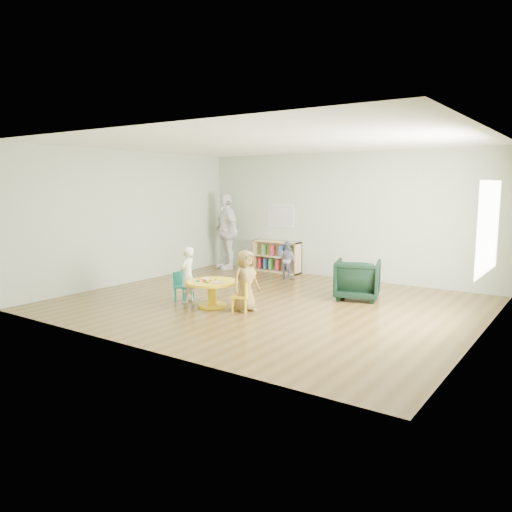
{
  "coord_description": "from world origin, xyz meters",
  "views": [
    {
      "loc": [
        4.76,
        -7.24,
        2.09
      ],
      "look_at": [
        -0.05,
        -0.3,
        0.88
      ],
      "focal_mm": 35.0,
      "sensor_mm": 36.0,
      "label": 1
    }
  ],
  "objects_px": {
    "bookshelf": "(277,257)",
    "child_right": "(246,281)",
    "armchair": "(357,279)",
    "child_left": "(188,275)",
    "kid_chair_left": "(183,285)",
    "adult_caretaker": "(226,231)",
    "kid_chair_right": "(243,295)",
    "activity_table": "(212,289)",
    "toddler": "(287,260)"
  },
  "relations": [
    {
      "from": "kid_chair_right",
      "to": "child_right",
      "type": "bearing_deg",
      "value": -40.83
    },
    {
      "from": "kid_chair_right",
      "to": "adult_caretaker",
      "type": "height_order",
      "value": "adult_caretaker"
    },
    {
      "from": "armchair",
      "to": "kid_chair_left",
      "type": "bearing_deg",
      "value": 20.09
    },
    {
      "from": "kid_chair_right",
      "to": "bookshelf",
      "type": "xyz_separation_m",
      "value": [
        -1.59,
        3.59,
        0.09
      ]
    },
    {
      "from": "activity_table",
      "to": "kid_chair_right",
      "type": "bearing_deg",
      "value": 1.4
    },
    {
      "from": "child_right",
      "to": "toddler",
      "type": "relative_size",
      "value": 1.22
    },
    {
      "from": "kid_chair_right",
      "to": "adult_caretaker",
      "type": "xyz_separation_m",
      "value": [
        -2.86,
        3.22,
        0.67
      ]
    },
    {
      "from": "kid_chair_right",
      "to": "toddler",
      "type": "bearing_deg",
      "value": -5.73
    },
    {
      "from": "adult_caretaker",
      "to": "child_left",
      "type": "bearing_deg",
      "value": -35.47
    },
    {
      "from": "child_left",
      "to": "adult_caretaker",
      "type": "distance_m",
      "value": 3.66
    },
    {
      "from": "bookshelf",
      "to": "toddler",
      "type": "height_order",
      "value": "toddler"
    },
    {
      "from": "activity_table",
      "to": "bookshelf",
      "type": "relative_size",
      "value": 0.74
    },
    {
      "from": "activity_table",
      "to": "armchair",
      "type": "height_order",
      "value": "armchair"
    },
    {
      "from": "toddler",
      "to": "activity_table",
      "type": "bearing_deg",
      "value": 103.99
    },
    {
      "from": "activity_table",
      "to": "bookshelf",
      "type": "xyz_separation_m",
      "value": [
        -0.95,
        3.6,
        0.06
      ]
    },
    {
      "from": "bookshelf",
      "to": "adult_caretaker",
      "type": "relative_size",
      "value": 0.63
    },
    {
      "from": "child_left",
      "to": "child_right",
      "type": "relative_size",
      "value": 0.97
    },
    {
      "from": "toddler",
      "to": "adult_caretaker",
      "type": "height_order",
      "value": "adult_caretaker"
    },
    {
      "from": "bookshelf",
      "to": "adult_caretaker",
      "type": "distance_m",
      "value": 1.44
    },
    {
      "from": "child_left",
      "to": "child_right",
      "type": "height_order",
      "value": "child_right"
    },
    {
      "from": "armchair",
      "to": "toddler",
      "type": "height_order",
      "value": "toddler"
    },
    {
      "from": "child_right",
      "to": "toddler",
      "type": "bearing_deg",
      "value": 34.0
    },
    {
      "from": "child_right",
      "to": "activity_table",
      "type": "bearing_deg",
      "value": 112.43
    },
    {
      "from": "activity_table",
      "to": "child_right",
      "type": "bearing_deg",
      "value": 6.67
    },
    {
      "from": "adult_caretaker",
      "to": "kid_chair_left",
      "type": "bearing_deg",
      "value": -37.39
    },
    {
      "from": "bookshelf",
      "to": "armchair",
      "type": "relative_size",
      "value": 1.5
    },
    {
      "from": "adult_caretaker",
      "to": "armchair",
      "type": "bearing_deg",
      "value": 9.99
    },
    {
      "from": "kid_chair_right",
      "to": "toddler",
      "type": "xyz_separation_m",
      "value": [
        -0.95,
        3.0,
        0.15
      ]
    },
    {
      "from": "kid_chair_left",
      "to": "child_right",
      "type": "xyz_separation_m",
      "value": [
        1.37,
        0.05,
        0.22
      ]
    },
    {
      "from": "kid_chair_left",
      "to": "adult_caretaker",
      "type": "height_order",
      "value": "adult_caretaker"
    },
    {
      "from": "bookshelf",
      "to": "armchair",
      "type": "xyz_separation_m",
      "value": [
        2.78,
        -1.64,
        -0.0
      ]
    },
    {
      "from": "toddler",
      "to": "adult_caretaker",
      "type": "xyz_separation_m",
      "value": [
        -1.91,
        0.22,
        0.52
      ]
    },
    {
      "from": "kid_chair_right",
      "to": "child_left",
      "type": "bearing_deg",
      "value": 67.32
    },
    {
      "from": "activity_table",
      "to": "toddler",
      "type": "xyz_separation_m",
      "value": [
        -0.31,
        3.01,
        0.11
      ]
    },
    {
      "from": "activity_table",
      "to": "kid_chair_right",
      "type": "distance_m",
      "value": 0.64
    },
    {
      "from": "activity_table",
      "to": "child_right",
      "type": "height_order",
      "value": "child_right"
    },
    {
      "from": "armchair",
      "to": "child_left",
      "type": "distance_m",
      "value": 3.1
    },
    {
      "from": "kid_chair_left",
      "to": "child_right",
      "type": "height_order",
      "value": "child_right"
    },
    {
      "from": "kid_chair_right",
      "to": "toddler",
      "type": "relative_size",
      "value": 0.6
    },
    {
      "from": "activity_table",
      "to": "child_right",
      "type": "distance_m",
      "value": 0.69
    },
    {
      "from": "kid_chair_left",
      "to": "toddler",
      "type": "bearing_deg",
      "value": 168.18
    },
    {
      "from": "kid_chair_right",
      "to": "child_left",
      "type": "height_order",
      "value": "child_left"
    },
    {
      "from": "bookshelf",
      "to": "child_right",
      "type": "bearing_deg",
      "value": -65.45
    },
    {
      "from": "bookshelf",
      "to": "toddler",
      "type": "relative_size",
      "value": 1.42
    },
    {
      "from": "bookshelf",
      "to": "child_right",
      "type": "height_order",
      "value": "child_right"
    },
    {
      "from": "kid_chair_right",
      "to": "child_right",
      "type": "distance_m",
      "value": 0.25
    },
    {
      "from": "bookshelf",
      "to": "armchair",
      "type": "height_order",
      "value": "bookshelf"
    },
    {
      "from": "kid_chair_left",
      "to": "child_right",
      "type": "bearing_deg",
      "value": 88.1
    },
    {
      "from": "child_left",
      "to": "child_right",
      "type": "distance_m",
      "value": 1.23
    },
    {
      "from": "child_left",
      "to": "toddler",
      "type": "height_order",
      "value": "child_left"
    }
  ]
}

